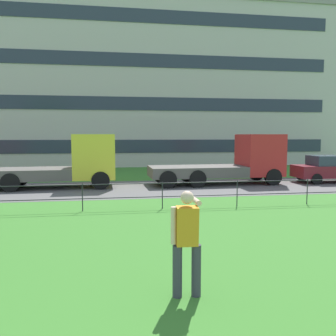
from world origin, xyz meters
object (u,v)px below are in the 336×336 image
object	(u,v)px
flatbed_truck_right	(65,164)
car_maroon_center	(329,169)
apartment_building_background	(143,90)
flatbed_truck_left	(235,162)
person_thrower	(187,240)

from	to	relation	value
flatbed_truck_right	car_maroon_center	distance (m)	14.72
apartment_building_background	car_maroon_center	bearing A→B (deg)	-63.44
car_maroon_center	apartment_building_background	distance (m)	21.35
flatbed_truck_left	person_thrower	bearing A→B (deg)	-112.51
flatbed_truck_left	apartment_building_background	world-z (taller)	apartment_building_background
flatbed_truck_right	car_maroon_center	world-z (taller)	flatbed_truck_right
flatbed_truck_right	apartment_building_background	xyz separation A→B (m)	(5.61, 17.93, 6.08)
person_thrower	apartment_building_background	bearing A→B (deg)	86.40
car_maroon_center	apartment_building_background	world-z (taller)	apartment_building_background
person_thrower	flatbed_truck_left	distance (m)	14.39
flatbed_truck_left	car_maroon_center	size ratio (longest dim) A/B	1.82
person_thrower	flatbed_truck_left	bearing A→B (deg)	67.49
person_thrower	flatbed_truck_right	distance (m)	13.74
car_maroon_center	flatbed_truck_right	bearing A→B (deg)	178.98
person_thrower	flatbed_truck_right	size ratio (longest dim) A/B	0.24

